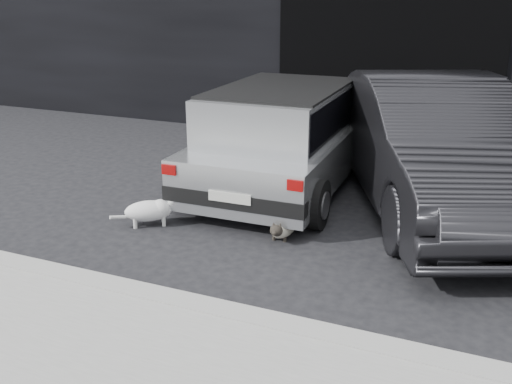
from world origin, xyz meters
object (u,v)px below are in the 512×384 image
at_px(second_car, 434,144).
at_px(cat_white, 152,210).
at_px(silver_hatchback, 284,133).
at_px(cat_siamese, 282,228).

bearing_deg(second_car, cat_white, -170.08).
bearing_deg(silver_hatchback, second_car, -0.50).
distance_m(second_car, cat_white, 3.64).
height_order(cat_siamese, cat_white, cat_white).
relative_size(cat_siamese, cat_white, 1.09).
relative_size(second_car, cat_siamese, 6.52).
distance_m(second_car, cat_siamese, 2.34).
bearing_deg(cat_white, silver_hatchback, 119.31).
distance_m(cat_siamese, cat_white, 1.60).
xyz_separation_m(second_car, cat_white, (-2.99, -1.98, -0.64)).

